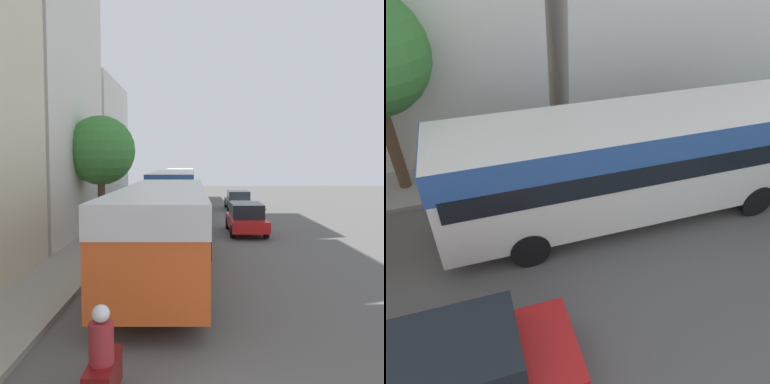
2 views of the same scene
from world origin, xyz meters
TOP-DOWN VIEW (x-y plane):
  - bus_following at (-1.97, 22.92)m, footprint 2.63×10.75m
  - car_far_curb at (2.04, 17.67)m, footprint 1.86×4.45m
  - pedestrian_near_curb at (-4.71, 26.09)m, footprint 0.34×0.34m

SIDE VIEW (x-z plane):
  - car_far_curb at x=2.04m, z-range 0.02..1.60m
  - pedestrian_near_curb at x=-4.71m, z-range 0.18..1.87m
  - bus_following at x=-1.97m, z-range 0.46..3.53m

